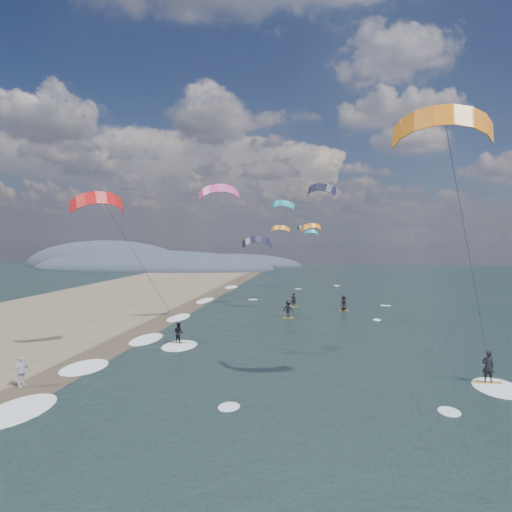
# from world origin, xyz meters

# --- Properties ---
(ground) EXTENTS (260.00, 260.00, 0.00)m
(ground) POSITION_xyz_m (0.00, 0.00, 0.00)
(ground) COLOR black
(ground) RESTS_ON ground
(wet_sand_strip) EXTENTS (3.00, 240.00, 0.00)m
(wet_sand_strip) POSITION_xyz_m (-12.00, 10.00, 0.00)
(wet_sand_strip) COLOR #382D23
(wet_sand_strip) RESTS_ON ground
(coastal_hills) EXTENTS (80.00, 41.00, 15.00)m
(coastal_hills) POSITION_xyz_m (-44.84, 107.86, 0.00)
(coastal_hills) COLOR #3D4756
(coastal_hills) RESTS_ON ground
(kitesurfer_near_a) EXTENTS (7.96, 8.65, 14.94)m
(kitesurfer_near_a) POSITION_xyz_m (10.01, 0.70, 11.41)
(kitesurfer_near_a) COLOR #C58222
(kitesurfer_near_a) RESTS_ON ground
(kitesurfer_near_b) EXTENTS (6.99, 9.03, 12.20)m
(kitesurfer_near_b) POSITION_xyz_m (-9.71, 9.54, 7.61)
(kitesurfer_near_b) COLOR #C58222
(kitesurfer_near_b) RESTS_ON ground
(far_kitesurfers) EXTENTS (7.15, 9.23, 1.83)m
(far_kitesurfers) POSITION_xyz_m (2.11, 30.51, 0.89)
(far_kitesurfers) COLOR #C58222
(far_kitesurfers) RESTS_ON ground
(bg_kite_field) EXTENTS (12.38, 71.94, 6.76)m
(bg_kite_field) POSITION_xyz_m (-1.33, 49.28, 11.02)
(bg_kite_field) COLOR orange
(bg_kite_field) RESTS_ON ground
(shoreline_surf) EXTENTS (2.40, 79.40, 0.11)m
(shoreline_surf) POSITION_xyz_m (-10.80, 14.75, 0.00)
(shoreline_surf) COLOR white
(shoreline_surf) RESTS_ON ground
(beach_walker) EXTENTS (0.81, 1.09, 1.72)m
(beach_walker) POSITION_xyz_m (-12.86, 1.55, 0.86)
(beach_walker) COLOR silver
(beach_walker) RESTS_ON ground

